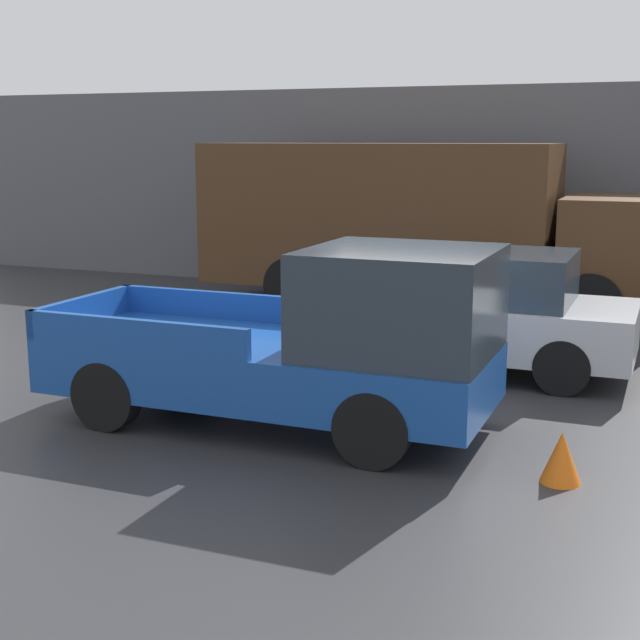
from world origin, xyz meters
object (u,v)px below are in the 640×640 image
car (475,310)px  traffic_cone (561,457)px  pickup_truck (310,345)px  delivery_truck (414,221)px  newspaper_box (275,262)px

car → traffic_cone: 4.37m
pickup_truck → traffic_cone: 3.02m
car → delivery_truck: (-2.04, 3.86, 0.87)m
delivery_truck → traffic_cone: delivery_truck is taller
traffic_cone → newspaper_box: bearing=127.8°
pickup_truck → traffic_cone: (2.86, -0.59, -0.73)m
car → newspaper_box: (-5.84, 5.81, -0.34)m
pickup_truck → traffic_cone: pickup_truck is taller
pickup_truck → car: 3.56m
car → newspaper_box: 8.24m
newspaper_box → traffic_cone: bearing=-52.2°
delivery_truck → newspaper_box: delivery_truck is taller
pickup_truck → traffic_cone: bearing=-11.7°
delivery_truck → car: bearing=-62.1°
car → newspaper_box: car is taller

